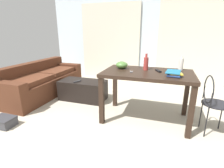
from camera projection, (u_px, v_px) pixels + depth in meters
name	position (u px, v px, depth m)	size (l,w,h in m)	color
ground_plane	(130.00, 113.00, 3.02)	(9.08, 9.08, 0.00)	#B2A893
wall_back	(149.00, 37.00, 4.73)	(5.86, 0.10, 2.47)	silver
curtains	(148.00, 43.00, 4.70)	(4.00, 0.03, 2.17)	beige
couch	(42.00, 82.00, 3.87)	(0.83, 2.08, 0.72)	#4C2819
coffee_table	(83.00, 90.00, 3.58)	(0.95, 0.48, 0.41)	black
craft_table	(147.00, 79.00, 2.62)	(1.35, 0.80, 0.80)	black
wire_chair	(213.00, 99.00, 2.29)	(0.38, 0.39, 0.84)	black
bottle_near	(146.00, 63.00, 2.68)	(0.07, 0.07, 0.26)	#99332D
bottle_far	(181.00, 64.00, 2.66)	(0.07, 0.07, 0.22)	beige
bowl	(122.00, 65.00, 2.80)	(0.20, 0.20, 0.12)	#477033
book_stack	(174.00, 73.00, 2.36)	(0.23, 0.32, 0.06)	#33519E
tv_remote_on_table	(158.00, 71.00, 2.61)	(0.04, 0.16, 0.02)	black
scissors	(131.00, 72.00, 2.56)	(0.06, 0.12, 0.00)	#9EA0A5
tv_remote_primary	(77.00, 81.00, 3.43)	(0.04, 0.17, 0.02)	#232326
shoebox	(4.00, 122.00, 2.58)	(0.32, 0.24, 0.14)	#38383D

